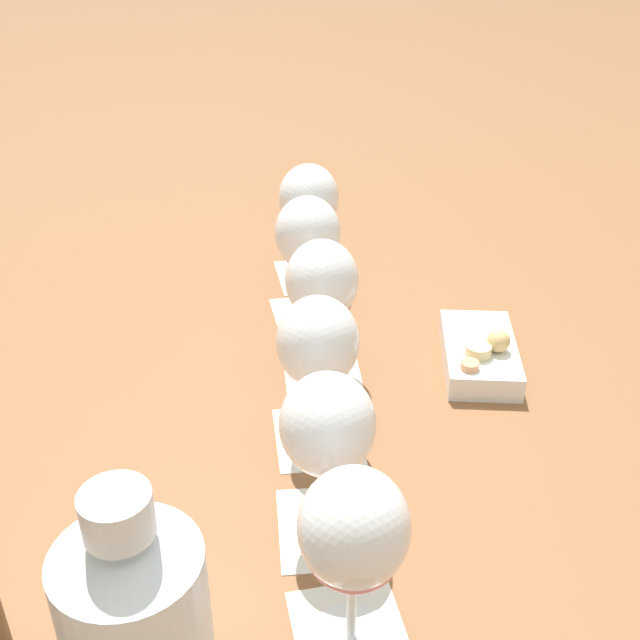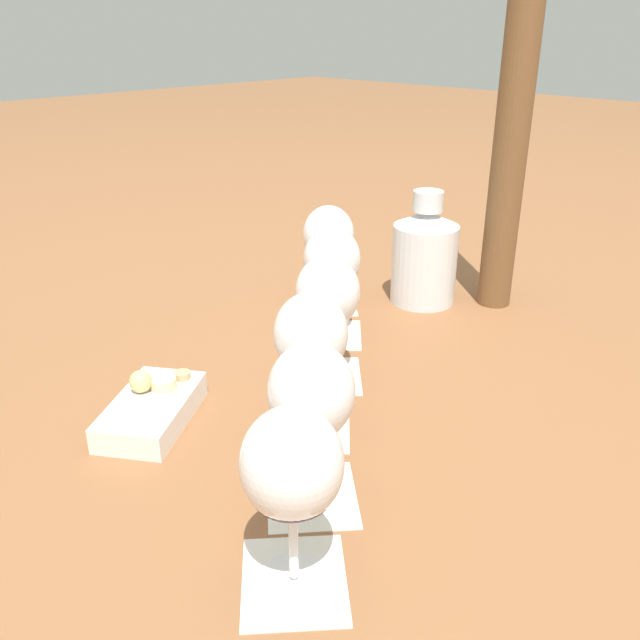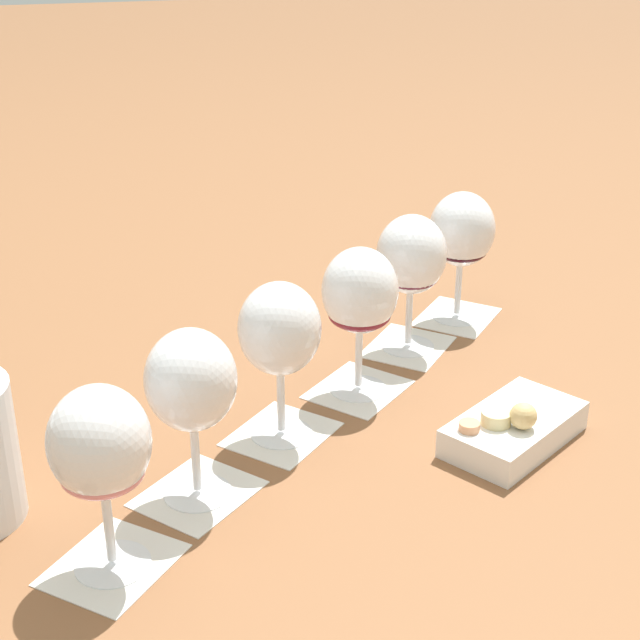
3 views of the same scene
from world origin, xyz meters
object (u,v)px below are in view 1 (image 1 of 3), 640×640
Objects in this scene: wine_glass_1 at (327,432)px; wine_glass_4 at (308,239)px; wine_glass_2 at (318,348)px; ceramic_vase at (134,607)px; wine_glass_0 at (354,535)px; snack_dish at (480,353)px; wine_glass_3 at (322,286)px; wine_glass_5 at (309,203)px.

wine_glass_1 is 0.41m from wine_glass_4.
wine_glass_2 is 0.88× the size of ceramic_vase.
wine_glass_0 and wine_glass_2 have the same top height.
ceramic_vase is (-0.23, 0.02, -0.03)m from wine_glass_1.
wine_glass_0 is at bearing -133.93° from wine_glass_1.
snack_dish is at bearing 2.32° from wine_glass_1.
wine_glass_0 is 1.00× the size of wine_glass_2.
wine_glass_3 is 0.23m from snack_dish.
wine_glass_2 is 0.28m from snack_dish.
wine_glass_5 is at bearing 39.42° from wine_glass_2.
wine_glass_4 is at bearing 41.91° from wine_glass_0.
wine_glass_4 is at bearing 98.15° from snack_dish.
wine_glass_0 reaches higher than snack_dish.
wine_glass_2 is at bearing -139.66° from wine_glass_4.
wine_glass_5 reaches higher than snack_dish.
ceramic_vase is 1.09× the size of snack_dish.
wine_glass_3 is at bearing 19.31° from ceramic_vase.
wine_glass_5 is at bearing 39.86° from wine_glass_1.
wine_glass_4 is (0.10, 0.10, -0.00)m from wine_glass_3.
ceramic_vase reaches higher than wine_glass_0.
wine_glass_4 is at bearing -142.64° from wine_glass_5.
ceramic_vase reaches higher than wine_glass_1.
wine_glass_0 is 0.88× the size of ceramic_vase.
wine_glass_0 is at bearing -138.09° from wine_glass_4.
wine_glass_5 is (0.19, 0.17, -0.00)m from wine_glass_3.
wine_glass_4 is (0.32, 0.27, -0.00)m from wine_glass_1.
wine_glass_3 is at bearing 129.96° from snack_dish.
wine_glass_2 is (0.11, 0.09, 0.00)m from wine_glass_1.
ceramic_vase is (-0.54, -0.25, -0.03)m from wine_glass_4.
snack_dish is (-0.06, -0.33, -0.10)m from wine_glass_5.
wine_glass_0 is 1.00× the size of wine_glass_5.
snack_dish is at bearing -50.04° from wine_glass_3.
wine_glass_5 is 0.88× the size of ceramic_vase.
wine_glass_2 is at bearing -140.58° from wine_glass_5.
snack_dish is at bearing -81.85° from wine_glass_4.
wine_glass_1 is at bearing -140.14° from wine_glass_5.
wine_glass_4 is 0.28m from snack_dish.
ceramic_vase is at bearing -167.11° from wine_glass_2.
snack_dish is (0.58, -0.00, -0.07)m from ceramic_vase.
wine_glass_1 is at bearing -4.28° from ceramic_vase.
wine_glass_5 is at bearing 37.36° from wine_glass_4.
wine_glass_5 is (0.31, 0.25, -0.00)m from wine_glass_2.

